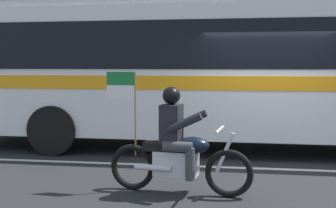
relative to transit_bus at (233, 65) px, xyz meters
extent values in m
plane|color=black|center=(0.65, -1.19, -1.88)|extent=(60.00, 60.00, 0.00)
cube|color=#A39E93|center=(0.65, 3.91, -1.81)|extent=(28.00, 3.80, 0.15)
cube|color=silver|center=(0.65, -1.79, -1.88)|extent=(26.60, 0.14, 0.01)
cube|color=white|center=(0.00, 0.01, -0.15)|extent=(12.03, 2.70, 2.70)
cube|color=black|center=(0.00, 0.01, 0.40)|extent=(11.07, 2.73, 0.96)
cube|color=orange|center=(0.00, 0.01, -0.35)|extent=(11.79, 2.72, 0.28)
cube|color=silver|center=(0.00, 0.01, 1.26)|extent=(11.79, 2.57, 0.16)
cylinder|color=black|center=(-3.72, -1.17, -1.36)|extent=(1.04, 0.30, 1.04)
torus|color=black|center=(-0.04, -3.60, -1.54)|extent=(0.70, 0.17, 0.69)
torus|color=black|center=(-1.48, -3.43, -1.54)|extent=(0.70, 0.17, 0.69)
cube|color=silver|center=(-0.81, -3.51, -1.44)|extent=(0.67, 0.35, 0.36)
ellipsoid|color=black|center=(-0.56, -3.54, -1.16)|extent=(0.51, 0.34, 0.24)
cube|color=black|center=(-1.01, -3.48, -1.20)|extent=(0.59, 0.33, 0.12)
cylinder|color=silver|center=(-0.10, -3.59, -1.24)|extent=(0.28, 0.09, 0.58)
cylinder|color=silver|center=(-0.18, -3.58, -0.92)|extent=(0.12, 0.64, 0.04)
cylinder|color=silver|center=(-1.13, -3.63, -1.49)|extent=(0.56, 0.16, 0.09)
cube|color=black|center=(-0.88, -3.50, -0.86)|extent=(0.32, 0.39, 0.56)
sphere|color=black|center=(-0.88, -3.50, -0.45)|extent=(0.26, 0.26, 0.26)
cylinder|color=#38383D|center=(-0.72, -3.34, -1.16)|extent=(0.43, 0.20, 0.15)
cylinder|color=#38383D|center=(-0.54, -3.36, -1.40)|extent=(0.13, 0.13, 0.46)
cylinder|color=#38383D|center=(-0.76, -3.69, -1.16)|extent=(0.43, 0.20, 0.15)
cylinder|color=#38383D|center=(-0.58, -3.71, -1.40)|extent=(0.13, 0.13, 0.46)
cylinder|color=black|center=(-0.62, -3.33, -0.82)|extent=(0.53, 0.17, 0.32)
cylinder|color=black|center=(-0.66, -3.73, -0.82)|extent=(0.53, 0.17, 0.32)
cylinder|color=olive|center=(-1.43, -3.43, -0.73)|extent=(0.02, 0.02, 1.25)
cube|color=#197233|center=(-1.66, -3.40, -0.21)|extent=(0.44, 0.07, 0.20)
cube|color=white|center=(-1.66, -3.40, -0.41)|extent=(0.44, 0.07, 0.20)
cylinder|color=gold|center=(-2.36, 2.76, -1.44)|extent=(0.22, 0.22, 0.58)
sphere|color=gold|center=(-2.36, 2.76, -1.08)|extent=(0.20, 0.20, 0.20)
cylinder|color=gold|center=(-2.36, 2.62, -1.41)|extent=(0.09, 0.10, 0.09)
camera|label=1|loc=(0.00, -9.63, -0.02)|focal=46.00mm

